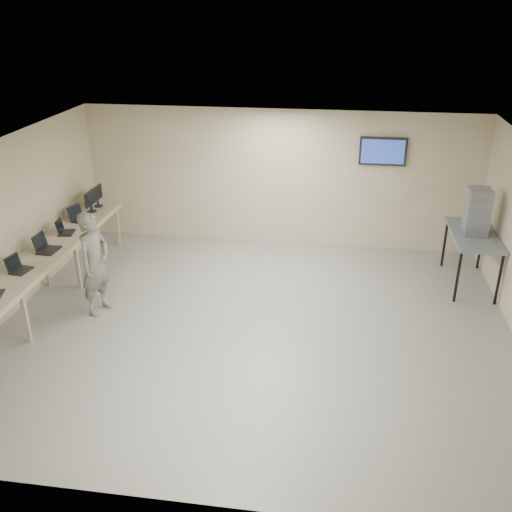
# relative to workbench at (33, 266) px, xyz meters

# --- Properties ---
(room) EXTENTS (8.01, 7.01, 2.81)m
(room) POSITION_rel_workbench_xyz_m (3.62, 0.06, 0.58)
(room) COLOR #999A8D
(room) RESTS_ON ground
(workbench) EXTENTS (0.76, 6.00, 0.90)m
(workbench) POSITION_rel_workbench_xyz_m (0.00, 0.00, 0.00)
(workbench) COLOR tan
(workbench) RESTS_ON ground
(laptop_2) EXTENTS (0.31, 0.36, 0.26)m
(laptop_2) POSITION_rel_workbench_xyz_m (-0.05, -0.34, 0.14)
(laptop_2) COLOR black
(laptop_2) RESTS_ON workbench
(laptop_3) EXTENTS (0.33, 0.39, 0.30)m
(laptop_3) POSITION_rel_workbench_xyz_m (-0.00, 0.44, 0.15)
(laptop_3) COLOR black
(laptop_3) RESTS_ON workbench
(laptop_4) EXTENTS (0.33, 0.37, 0.26)m
(laptop_4) POSITION_rel_workbench_xyz_m (-0.05, 1.23, 0.14)
(laptop_4) COLOR black
(laptop_4) RESTS_ON workbench
(laptop_5) EXTENTS (0.40, 0.44, 0.29)m
(laptop_5) POSITION_rel_workbench_xyz_m (-0.05, 1.89, 0.15)
(laptop_5) COLOR black
(laptop_5) RESTS_ON workbench
(monitor_near) EXTENTS (0.19, 0.43, 0.42)m
(monitor_near) POSITION_rel_workbench_xyz_m (-0.01, 2.37, 0.33)
(monitor_near) COLOR black
(monitor_near) RESTS_ON workbench
(monitor_far) EXTENTS (0.19, 0.42, 0.42)m
(monitor_far) POSITION_rel_workbench_xyz_m (-0.01, 2.69, 0.32)
(monitor_far) COLOR black
(monitor_far) RESTS_ON workbench
(soldier) EXTENTS (0.56, 0.72, 1.73)m
(soldier) POSITION_rel_workbench_xyz_m (0.98, 0.16, 0.04)
(soldier) COLOR #5C6051
(soldier) RESTS_ON ground
(side_table) EXTENTS (0.77, 1.64, 0.99)m
(side_table) POSITION_rel_workbench_xyz_m (7.19, 2.06, 0.09)
(side_table) COLOR slate
(side_table) RESTS_ON ground
(storage_bins) EXTENTS (0.39, 0.43, 0.81)m
(storage_bins) POSITION_rel_workbench_xyz_m (7.17, 2.06, 0.57)
(storage_bins) COLOR gray
(storage_bins) RESTS_ON side_table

